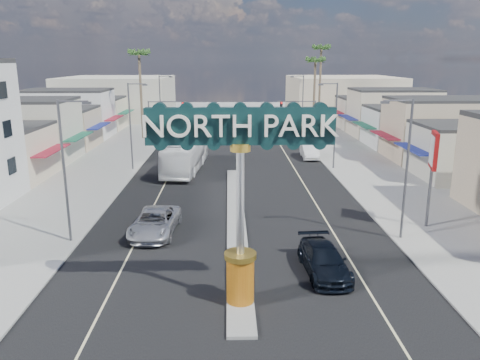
{
  "coord_description": "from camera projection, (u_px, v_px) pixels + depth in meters",
  "views": [
    {
      "loc": [
        -0.51,
        -18.12,
        11.31
      ],
      "look_at": [
        0.16,
        9.04,
        4.28
      ],
      "focal_mm": 35.0,
      "sensor_mm": 36.0,
      "label": 1
    }
  ],
  "objects": [
    {
      "name": "bank_pylon_sign",
      "position": [
        433.0,
        156.0,
        31.11
      ],
      "size": [
        0.79,
        2.04,
        6.55
      ],
      "rotation": [
        0.0,
        0.0,
        -0.27
      ],
      "color": "#47474C",
      "rests_on": "sidewalk_right"
    },
    {
      "name": "backdrop_far_left",
      "position": [
        119.0,
        98.0,
        91.43
      ],
      "size": [
        20.0,
        20.0,
        8.0
      ],
      "primitive_type": "cube",
      "color": "#B7B29E",
      "rests_on": "ground"
    },
    {
      "name": "car_parked_left",
      "position": [
        174.0,
        167.0,
        47.52
      ],
      "size": [
        1.89,
        4.26,
        1.42
      ],
      "primitive_type": "imported",
      "rotation": [
        0.0,
        0.0,
        0.05
      ],
      "color": "slate",
      "rests_on": "ground"
    },
    {
      "name": "gateway_sign",
      "position": [
        240.0,
        184.0,
        20.81
      ],
      "size": [
        8.2,
        1.5,
        9.15
      ],
      "color": "#AF510D",
      "rests_on": "median_island"
    },
    {
      "name": "storefront_row_left",
      "position": [
        48.0,
        125.0,
        60.66
      ],
      "size": [
        12.0,
        42.0,
        6.0
      ],
      "primitive_type": "cube",
      "color": "beige",
      "rests_on": "ground"
    },
    {
      "name": "backdrop_far_right",
      "position": [
        342.0,
        97.0,
        92.49
      ],
      "size": [
        20.0,
        20.0,
        8.0
      ],
      "primitive_type": "cube",
      "color": "beige",
      "rests_on": "ground"
    },
    {
      "name": "suv_right",
      "position": [
        324.0,
        260.0,
        25.29
      ],
      "size": [
        2.47,
        5.38,
        1.53
      ],
      "primitive_type": "imported",
      "rotation": [
        0.0,
        0.0,
        0.06
      ],
      "color": "black",
      "rests_on": "ground"
    },
    {
      "name": "palm_right_mid",
      "position": [
        315.0,
        64.0,
        72.23
      ],
      "size": [
        2.6,
        2.6,
        12.1
      ],
      "color": "brown",
      "rests_on": "ground"
    },
    {
      "name": "streetlight_l_mid",
      "position": [
        132.0,
        122.0,
        47.89
      ],
      "size": [
        2.03,
        0.22,
        9.0
      ],
      "color": "#47474C",
      "rests_on": "ground"
    },
    {
      "name": "streetlight_l_far",
      "position": [
        161.0,
        103.0,
        69.18
      ],
      "size": [
        2.03,
        0.22,
        9.0
      ],
      "color": "#47474C",
      "rests_on": "ground"
    },
    {
      "name": "sidewalk_left",
      "position": [
        100.0,
        170.0,
        49.06
      ],
      "size": [
        8.0,
        120.0,
        0.12
      ],
      "primitive_type": "cube",
      "color": "gray",
      "rests_on": "ground"
    },
    {
      "name": "streetlight_r_far",
      "position": [
        302.0,
        102.0,
        69.68
      ],
      "size": [
        2.03,
        0.22,
        9.0
      ],
      "color": "#47474C",
      "rests_on": "ground"
    },
    {
      "name": "suv_left",
      "position": [
        155.0,
        222.0,
        31.02
      ],
      "size": [
        3.15,
        6.07,
        1.64
      ],
      "primitive_type": "imported",
      "rotation": [
        0.0,
        0.0,
        -0.08
      ],
      "color": "silver",
      "rests_on": "ground"
    },
    {
      "name": "palm_right_far",
      "position": [
        321.0,
        52.0,
        77.64
      ],
      "size": [
        2.6,
        2.6,
        14.1
      ],
      "color": "brown",
      "rests_on": "ground"
    },
    {
      "name": "traffic_signal_left",
      "position": [
        163.0,
        114.0,
        61.66
      ],
      "size": [
        5.09,
        0.45,
        6.0
      ],
      "color": "#47474C",
      "rests_on": "ground"
    },
    {
      "name": "road",
      "position": [
        234.0,
        169.0,
        49.41
      ],
      "size": [
        20.0,
        120.0,
        0.01
      ],
      "primitive_type": "cube",
      "color": "black",
      "rests_on": "ground"
    },
    {
      "name": "median_island",
      "position": [
        236.0,
        219.0,
        33.91
      ],
      "size": [
        1.3,
        30.0,
        0.16
      ],
      "primitive_type": "cube",
      "color": "gray",
      "rests_on": "ground"
    },
    {
      "name": "car_parked_right",
      "position": [
        310.0,
        151.0,
        54.88
      ],
      "size": [
        1.91,
        5.1,
        1.67
      ],
      "primitive_type": "imported",
      "rotation": [
        0.0,
        0.0,
        -0.03
      ],
      "color": "silver",
      "rests_on": "ground"
    },
    {
      "name": "streetlight_r_near",
      "position": [
        405.0,
        163.0,
        29.04
      ],
      "size": [
        2.03,
        0.22,
        9.0
      ],
      "color": "#47474C",
      "rests_on": "ground"
    },
    {
      "name": "city_bus",
      "position": [
        186.0,
        154.0,
        48.77
      ],
      "size": [
        4.08,
        12.63,
        3.46
      ],
      "primitive_type": "imported",
      "rotation": [
        0.0,
        0.0,
        -0.1
      ],
      "color": "white",
      "rests_on": "ground"
    },
    {
      "name": "storefront_row_right",
      "position": [
        414.0,
        124.0,
        61.82
      ],
      "size": [
        12.0,
        42.0,
        6.0
      ],
      "primitive_type": "cube",
      "color": "#B7B29E",
      "rests_on": "ground"
    },
    {
      "name": "palm_left_far",
      "position": [
        139.0,
        58.0,
        65.57
      ],
      "size": [
        2.6,
        2.6,
        13.1
      ],
      "color": "brown",
      "rests_on": "ground"
    },
    {
      "name": "ground",
      "position": [
        234.0,
        169.0,
        49.41
      ],
      "size": [
        160.0,
        160.0,
        0.0
      ],
      "primitive_type": "plane",
      "color": "gray",
      "rests_on": "ground"
    },
    {
      "name": "streetlight_l_near",
      "position": [
        66.0,
        165.0,
        28.54
      ],
      "size": [
        2.03,
        0.22,
        9.0
      ],
      "color": "#47474C",
      "rests_on": "ground"
    },
    {
      "name": "sidewalk_right",
      "position": [
        365.0,
        168.0,
        49.73
      ],
      "size": [
        8.0,
        120.0,
        0.12
      ],
      "primitive_type": "cube",
      "color": "gray",
      "rests_on": "ground"
    },
    {
      "name": "traffic_signal_right",
      "position": [
        301.0,
        114.0,
        62.11
      ],
      "size": [
        5.09,
        0.45,
        6.0
      ],
      "color": "#47474C",
      "rests_on": "ground"
    },
    {
      "name": "streetlight_r_mid",
      "position": [
        334.0,
        121.0,
        48.39
      ],
      "size": [
        2.03,
        0.22,
        9.0
      ],
      "color": "#47474C",
      "rests_on": "ground"
    }
  ]
}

